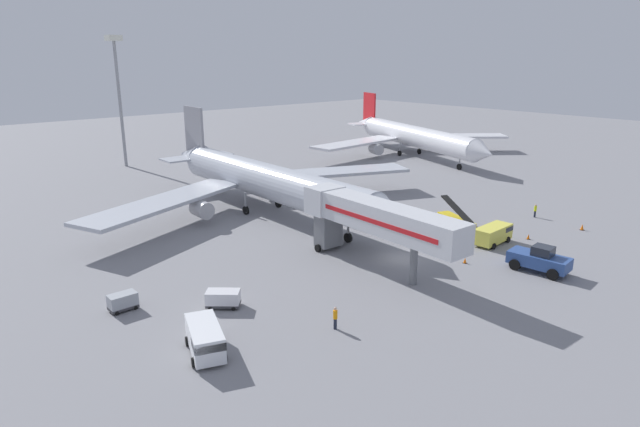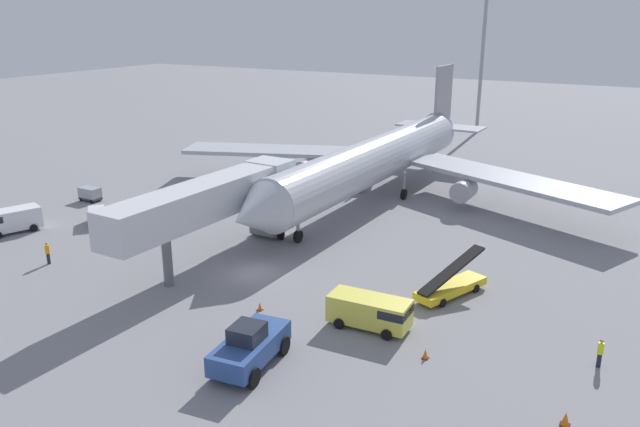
{
  "view_description": "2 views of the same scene",
  "coord_description": "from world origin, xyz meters",
  "views": [
    {
      "loc": [
        -40.41,
        -33.73,
        20.03
      ],
      "look_at": [
        -2.34,
        9.77,
        3.14
      ],
      "focal_mm": 30.49,
      "sensor_mm": 36.0,
      "label": 1
    },
    {
      "loc": [
        25.89,
        -35.94,
        18.81
      ],
      "look_at": [
        0.63,
        9.06,
        2.26
      ],
      "focal_mm": 35.28,
      "sensor_mm": 36.0,
      "label": 2
    }
  ],
  "objects": [
    {
      "name": "safety_cone_bravo",
      "position": [
        15.67,
        -5.48,
        0.29
      ],
      "size": [
        0.39,
        0.39,
        0.59
      ],
      "color": "black",
      "rests_on": "ground"
    },
    {
      "name": "safety_cone_charlie",
      "position": [
        23.63,
        -7.99,
        0.36
      ],
      "size": [
        0.47,
        0.47,
        0.72
      ],
      "color": "black",
      "rests_on": "ground"
    },
    {
      "name": "service_van_rear_left",
      "position": [
        11.42,
        -3.59,
        1.14
      ],
      "size": [
        5.18,
        2.52,
        1.98
      ],
      "color": "#E5DB4C",
      "rests_on": "ground"
    },
    {
      "name": "baggage_cart_far_left",
      "position": [
        -19.45,
        2.35,
        0.8
      ],
      "size": [
        2.99,
        2.9,
        1.43
      ],
      "color": "#38383D",
      "rests_on": "ground"
    },
    {
      "name": "service_van_mid_left",
      "position": [
        -24.26,
        -3.21,
        1.2
      ],
      "size": [
        3.62,
        5.27,
        2.1
      ],
      "color": "white",
      "rests_on": "ground"
    },
    {
      "name": "pushback_tug",
      "position": [
        7.44,
        -10.99,
        1.22
      ],
      "size": [
        3.15,
        5.8,
        2.62
      ],
      "color": "#2D4C8E",
      "rests_on": "ground"
    },
    {
      "name": "ground_plane",
      "position": [
        0.0,
        0.0,
        0.0
      ],
      "size": [
        300.0,
        300.0,
        0.0
      ],
      "primitive_type": "plane",
      "color": "gray"
    },
    {
      "name": "belt_loader_truck",
      "position": [
        14.28,
        3.3,
        0.75
      ],
      "size": [
        3.71,
        6.21,
        2.98
      ],
      "color": "yellow",
      "rests_on": "ground"
    },
    {
      "name": "jet_bridge",
      "position": [
        -3.79,
        0.61,
        5.03
      ],
      "size": [
        3.97,
        19.3,
        6.77
      ],
      "color": "silver",
      "rests_on": "ground"
    },
    {
      "name": "baggage_cart_far_right",
      "position": [
        -25.9,
        7.25,
        0.79
      ],
      "size": [
        2.21,
        1.29,
        1.43
      ],
      "color": "#38383D",
      "rests_on": "ground"
    },
    {
      "name": "ground_crew_worker_midground",
      "position": [
        -15.03,
        -6.49,
        0.95
      ],
      "size": [
        0.48,
        0.48,
        1.8
      ],
      "color": "#1E2333",
      "rests_on": "ground"
    },
    {
      "name": "apron_light_mast",
      "position": [
        -1.72,
        65.72,
        16.49
      ],
      "size": [
        2.4,
        2.4,
        23.44
      ],
      "color": "#93969B",
      "rests_on": "ground"
    },
    {
      "name": "safety_cone_alpha",
      "position": [
        3.99,
        -5.05,
        0.28
      ],
      "size": [
        0.37,
        0.37,
        0.57
      ],
      "color": "black",
      "rests_on": "ground"
    },
    {
      "name": "ground_crew_worker_foreground",
      "position": [
        24.39,
        -1.61,
        0.91
      ],
      "size": [
        0.46,
        0.46,
        1.72
      ],
      "color": "#1E2333",
      "rests_on": "ground"
    },
    {
      "name": "airplane_at_gate",
      "position": [
        -0.18,
        23.37,
        4.25
      ],
      "size": [
        50.03,
        48.59,
        12.49
      ],
      "color": "#B7BCC6",
      "rests_on": "ground"
    },
    {
      "name": "airplane_background",
      "position": [
        47.37,
        37.86,
        4.05
      ],
      "size": [
        43.71,
        47.07,
        11.63
      ],
      "color": "silver",
      "rests_on": "ground"
    }
  ]
}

